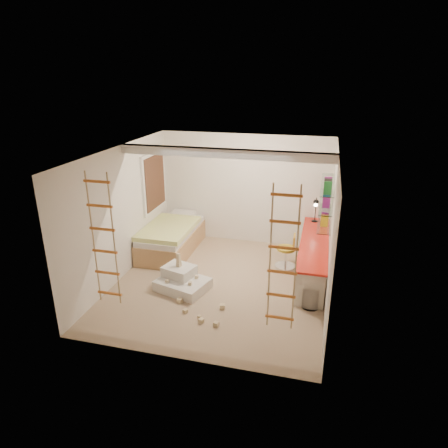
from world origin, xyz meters
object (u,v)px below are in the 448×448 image
(swivel_chair, at_px, (287,255))
(play_platform, at_px, (182,281))
(bed, at_px, (172,238))
(desk, at_px, (313,256))

(swivel_chair, height_order, play_platform, swivel_chair)
(bed, bearing_deg, play_platform, -62.61)
(bed, distance_m, swivel_chair, 2.66)
(desk, distance_m, bed, 3.22)
(desk, height_order, swivel_chair, desk)
(desk, xyz_separation_m, bed, (-3.20, 0.36, -0.07))
(desk, relative_size, bed, 1.40)
(desk, bearing_deg, play_platform, -153.43)
(swivel_chair, relative_size, play_platform, 0.69)
(bed, xyz_separation_m, swivel_chair, (2.65, -0.18, -0.06))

